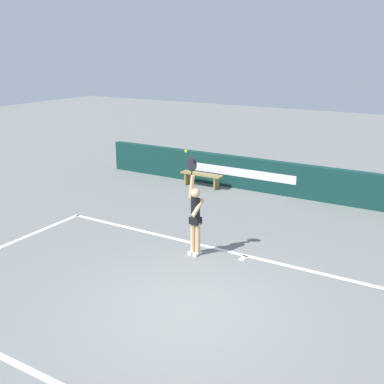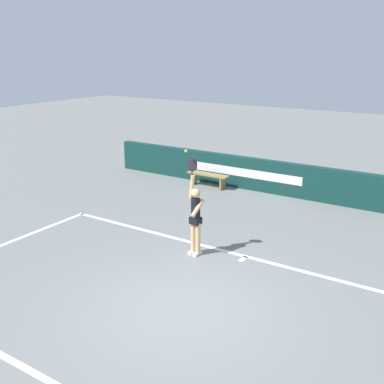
% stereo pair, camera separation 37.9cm
% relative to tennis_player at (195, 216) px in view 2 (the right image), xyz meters
% --- Properties ---
extents(ground_plane, '(60.00, 60.00, 0.00)m').
position_rel_tennis_player_xyz_m(ground_plane, '(1.07, -2.13, -0.96)').
color(ground_plane, slate).
extents(court_lines, '(10.79, 5.44, 0.00)m').
position_rel_tennis_player_xyz_m(court_lines, '(1.07, -2.12, -0.96)').
color(court_lines, white).
rests_on(court_lines, ground).
extents(back_wall, '(15.63, 0.27, 1.10)m').
position_rel_tennis_player_xyz_m(back_wall, '(1.06, 5.46, -0.41)').
color(back_wall, '#0F3430').
rests_on(back_wall, ground).
extents(tennis_player, '(0.43, 0.45, 2.34)m').
position_rel_tennis_player_xyz_m(tennis_player, '(0.00, 0.00, 0.00)').
color(tennis_player, tan).
rests_on(tennis_player, ground).
extents(tennis_ball, '(0.07, 0.07, 0.07)m').
position_rel_tennis_player_xyz_m(tennis_ball, '(-0.13, -0.18, 1.53)').
color(tennis_ball, '#CCDF39').
extents(courtside_bench_near, '(1.55, 0.38, 0.47)m').
position_rel_tennis_player_xyz_m(courtside_bench_near, '(-2.59, 4.90, -0.60)').
color(courtside_bench_near, olive).
rests_on(courtside_bench_near, ground).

